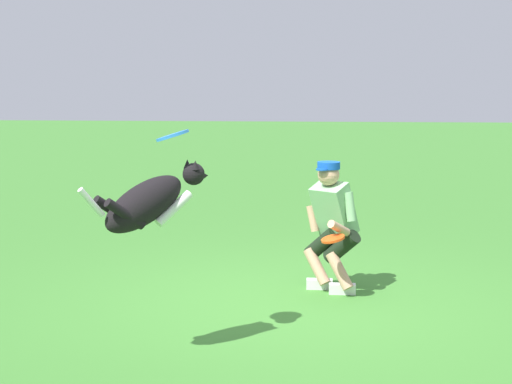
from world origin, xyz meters
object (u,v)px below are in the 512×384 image
frisbee_flying (172,136)px  person (332,222)px  dog (149,202)px  frisbee_held (333,239)px

frisbee_flying → person: bearing=-123.9°
person → dog: dog is taller
frisbee_flying → frisbee_held: 2.17m
person → frisbee_held: person is taller
dog → frisbee_flying: size_ratio=3.31×
frisbee_held → person: bearing=-88.9°
dog → frisbee_held: 2.23m
person → dog: bearing=3.5°
person → frisbee_flying: frisbee_flying is taller
dog → frisbee_flying: 0.54m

